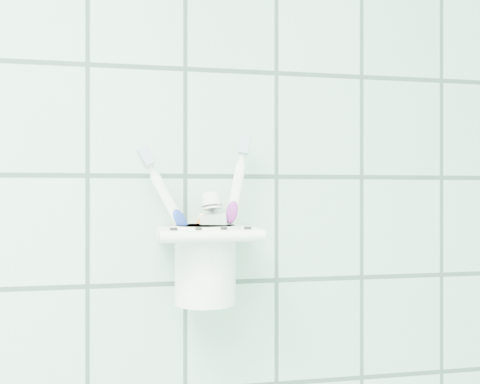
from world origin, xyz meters
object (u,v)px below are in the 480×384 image
(toothbrush_pink, at_px, (219,212))
(toothpaste_tube, at_px, (221,236))
(toothbrush_orange, at_px, (217,212))
(toothbrush_blue, at_px, (191,221))
(cup, at_px, (205,261))
(holder_bracket, at_px, (207,235))

(toothbrush_pink, height_order, toothpaste_tube, toothbrush_pink)
(toothbrush_orange, relative_size, toothpaste_tube, 1.52)
(toothbrush_pink, bearing_deg, toothbrush_blue, 164.06)
(toothbrush_orange, bearing_deg, toothbrush_pink, -45.08)
(cup, distance_m, toothbrush_pink, 0.06)
(cup, xyz_separation_m, toothpaste_tube, (0.02, -0.01, 0.03))
(toothbrush_pink, bearing_deg, toothpaste_tube, -95.22)
(holder_bracket, height_order, toothbrush_pink, toothbrush_pink)
(cup, bearing_deg, toothbrush_blue, 175.99)
(holder_bracket, distance_m, toothbrush_pink, 0.03)
(toothbrush_blue, height_order, toothpaste_tube, toothbrush_blue)
(cup, height_order, toothbrush_blue, toothbrush_blue)
(toothbrush_orange, bearing_deg, toothbrush_blue, -158.33)
(holder_bracket, xyz_separation_m, toothpaste_tube, (0.02, -0.00, -0.00))
(holder_bracket, relative_size, toothpaste_tube, 0.90)
(toothbrush_blue, relative_size, toothbrush_orange, 0.88)
(toothbrush_pink, distance_m, toothpaste_tube, 0.03)
(cup, bearing_deg, toothpaste_tube, -16.58)
(toothbrush_pink, distance_m, toothbrush_orange, 0.00)
(holder_bracket, distance_m, toothbrush_orange, 0.03)
(toothbrush_blue, height_order, toothbrush_orange, toothbrush_orange)
(holder_bracket, relative_size, toothbrush_pink, 0.60)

